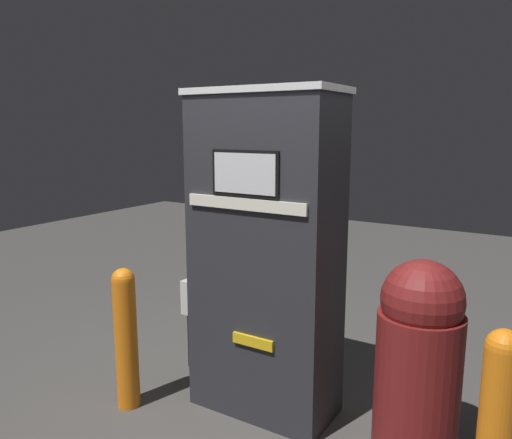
{
  "coord_description": "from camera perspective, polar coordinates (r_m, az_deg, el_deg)",
  "views": [
    {
      "loc": [
        1.58,
        -2.43,
        1.87
      ],
      "look_at": [
        0.0,
        0.12,
        1.31
      ],
      "focal_mm": 35.0,
      "sensor_mm": 36.0,
      "label": 1
    }
  ],
  "objects": [
    {
      "name": "ground_plane",
      "position": [
        3.45,
        -1.1,
        -22.2
      ],
      "size": [
        14.0,
        14.0,
        0.0
      ],
      "primitive_type": "plane",
      "color": "#423F3D"
    },
    {
      "name": "trash_bin",
      "position": [
        3.04,
        18.08,
        -14.82
      ],
      "size": [
        0.48,
        0.48,
        1.16
      ],
      "color": "maroon",
      "rests_on": "ground_plane"
    },
    {
      "name": "safety_bollard",
      "position": [
        3.5,
        -14.65,
        -12.61
      ],
      "size": [
        0.15,
        0.15,
        0.97
      ],
      "color": "orange",
      "rests_on": "ground_plane"
    },
    {
      "name": "gas_pump",
      "position": [
        3.2,
        1.05,
        -4.19
      ],
      "size": [
        1.03,
        0.5,
        2.1
      ],
      "color": "#28282D",
      "rests_on": "ground_plane"
    },
    {
      "name": "safety_bollard_far",
      "position": [
        2.64,
        25.79,
        -20.92
      ],
      "size": [
        0.16,
        0.16,
        1.01
      ],
      "color": "orange",
      "rests_on": "ground_plane"
    }
  ]
}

